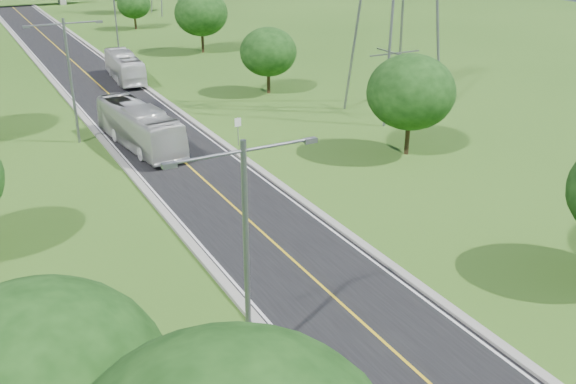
% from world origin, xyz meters
% --- Properties ---
extents(ground, '(260.00, 260.00, 0.00)m').
position_xyz_m(ground, '(0.00, 60.00, 0.00)').
color(ground, '#2C5317').
rests_on(ground, ground).
extents(road, '(8.00, 150.00, 0.06)m').
position_xyz_m(road, '(0.00, 66.00, 0.03)').
color(road, black).
rests_on(road, ground).
extents(curb_left, '(0.50, 150.00, 0.22)m').
position_xyz_m(curb_left, '(-4.25, 66.00, 0.11)').
color(curb_left, gray).
rests_on(curb_left, ground).
extents(curb_right, '(0.50, 150.00, 0.22)m').
position_xyz_m(curb_right, '(4.25, 66.00, 0.11)').
color(curb_right, gray).
rests_on(curb_right, ground).
extents(speed_limit_sign, '(0.55, 0.09, 2.40)m').
position_xyz_m(speed_limit_sign, '(5.20, 37.98, 1.60)').
color(speed_limit_sign, slate).
rests_on(speed_limit_sign, ground).
extents(streetlight_near_left, '(5.90, 0.25, 10.00)m').
position_xyz_m(streetlight_near_left, '(-6.00, 12.00, 5.94)').
color(streetlight_near_left, slate).
rests_on(streetlight_near_left, ground).
extents(streetlight_mid_left, '(5.90, 0.25, 10.00)m').
position_xyz_m(streetlight_mid_left, '(-6.00, 45.00, 5.94)').
color(streetlight_mid_left, slate).
rests_on(streetlight_mid_left, ground).
extents(streetlight_far_right, '(5.90, 0.25, 10.00)m').
position_xyz_m(streetlight_far_right, '(6.00, 78.00, 5.94)').
color(streetlight_far_right, slate).
rests_on(streetlight_far_right, ground).
extents(tree_rb, '(6.72, 6.72, 7.82)m').
position_xyz_m(tree_rb, '(16.00, 30.00, 4.95)').
color(tree_rb, black).
rests_on(tree_rb, ground).
extents(tree_rc, '(5.88, 5.88, 6.84)m').
position_xyz_m(tree_rc, '(15.00, 52.00, 4.33)').
color(tree_rc, black).
rests_on(tree_rc, ground).
extents(tree_rd, '(7.14, 7.14, 8.30)m').
position_xyz_m(tree_rd, '(17.00, 76.00, 5.27)').
color(tree_rd, black).
rests_on(tree_rd, ground).
extents(tree_re, '(5.46, 5.46, 6.35)m').
position_xyz_m(tree_re, '(14.50, 100.00, 4.02)').
color(tree_re, black).
rests_on(tree_re, ground).
extents(bus_outbound, '(3.36, 11.17, 3.07)m').
position_xyz_m(bus_outbound, '(3.20, 64.60, 1.59)').
color(bus_outbound, silver).
rests_on(bus_outbound, road).
extents(bus_inbound, '(4.03, 12.30, 3.36)m').
position_xyz_m(bus_inbound, '(-1.83, 41.48, 1.74)').
color(bus_inbound, beige).
rests_on(bus_inbound, road).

